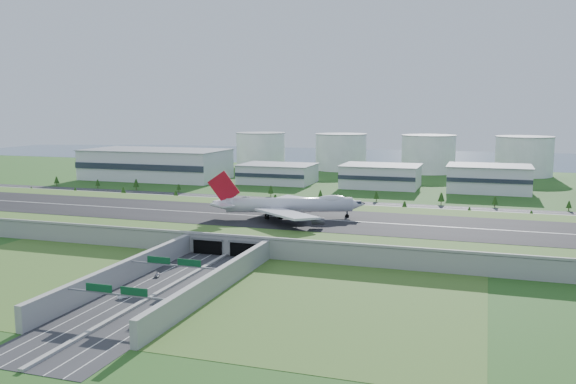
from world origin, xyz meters
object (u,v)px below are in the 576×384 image
(fuel_tank_a, at_px, (261,150))
(car_7, at_px, (246,197))
(car_0, at_px, (157,275))
(car_2, at_px, (220,271))
(car_5, at_px, (362,203))
(car_1, at_px, (123,296))
(car_4, at_px, (143,195))
(boeing_747, at_px, (288,205))
(car_3, at_px, (136,324))

(fuel_tank_a, height_order, car_7, fuel_tank_a)
(car_0, relative_size, car_7, 0.75)
(car_2, distance_m, car_5, 178.16)
(car_1, height_order, car_4, car_1)
(fuel_tank_a, height_order, boeing_747, fuel_tank_a)
(car_3, relative_size, car_4, 1.18)
(car_7, bearing_deg, fuel_tank_a, -159.96)
(car_1, xyz_separation_m, car_4, (-116.02, 202.11, -0.00))
(car_1, bearing_deg, car_7, 123.86)
(car_2, height_order, car_5, car_2)
(car_1, xyz_separation_m, car_7, (-43.99, 214.97, 0.11))
(fuel_tank_a, height_order, car_2, fuel_tank_a)
(car_4, bearing_deg, car_0, -167.64)
(car_0, xyz_separation_m, car_2, (20.24, 11.45, 0.05))
(boeing_747, xyz_separation_m, car_4, (-135.87, 88.83, -13.95))
(fuel_tank_a, height_order, car_0, fuel_tank_a)
(car_7, bearing_deg, boeing_747, 34.26)
(car_0, bearing_deg, boeing_747, 56.04)
(boeing_747, distance_m, car_3, 134.92)
(car_5, xyz_separation_m, car_7, (-80.49, 0.28, 0.10))
(car_1, distance_m, car_7, 219.42)
(boeing_747, xyz_separation_m, car_2, (-2.15, -75.76, -13.88))
(car_2, bearing_deg, car_1, 43.42)
(car_3, bearing_deg, car_2, -90.91)
(fuel_tank_a, distance_m, car_7, 220.05)
(boeing_747, xyz_separation_m, car_3, (-2.00, -134.18, -13.95))
(fuel_tank_a, bearing_deg, car_1, -75.27)
(car_7, bearing_deg, car_2, 21.31)
(car_0, bearing_deg, car_2, 9.94)
(fuel_tank_a, relative_size, car_4, 12.83)
(car_4, relative_size, car_5, 0.94)
(car_3, bearing_deg, boeing_747, -91.91)
(car_2, distance_m, car_7, 187.86)
(boeing_747, distance_m, car_4, 162.93)
(car_1, height_order, car_5, car_5)
(car_3, xyz_separation_m, car_5, (18.66, 235.58, 0.01))
(car_0, bearing_deg, car_7, 82.81)
(car_7, bearing_deg, car_4, -77.74)
(car_3, xyz_separation_m, car_7, (-61.83, 235.87, 0.11))
(car_4, bearing_deg, car_3, -169.47)
(boeing_747, xyz_separation_m, car_7, (-63.83, 101.68, -13.84))
(car_1, bearing_deg, car_2, 87.05)
(fuel_tank_a, distance_m, car_1, 438.49)
(car_2, xyz_separation_m, car_7, (-61.68, 177.45, 0.04))
(car_5, bearing_deg, car_2, -17.72)
(car_4, height_order, car_7, car_7)
(boeing_747, height_order, car_5, boeing_747)
(car_0, relative_size, car_5, 0.97)
(boeing_747, bearing_deg, car_3, -111.50)
(car_0, bearing_deg, car_3, -86.09)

